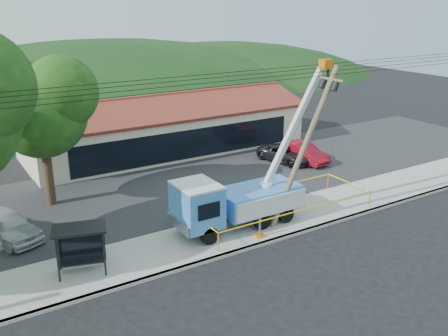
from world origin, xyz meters
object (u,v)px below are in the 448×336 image
car_silver (9,241)px  car_red (302,163)px  bus_shelter (80,238)px  utility_truck (235,199)px  car_dark (285,163)px  leaning_pole (308,138)px

car_silver → car_red: bearing=-16.2°
car_red → bus_shelter: bearing=-165.4°
utility_truck → car_silver: size_ratio=2.06×
car_silver → car_red: 21.38m
bus_shelter → car_dark: size_ratio=0.59×
bus_shelter → car_dark: 19.61m
car_dark → leaning_pole: bearing=-135.8°
bus_shelter → car_dark: (17.87, 7.88, -1.76)m
leaning_pole → car_red: leaning_pole is taller
car_dark → car_red: bearing=-43.5°
utility_truck → leaning_pole: (3.89, -1.08, 3.04)m
utility_truck → car_dark: (9.48, 7.59, -1.70)m
utility_truck → bus_shelter: utility_truck is taller
utility_truck → car_silver: bearing=155.1°
bus_shelter → car_dark: bearing=40.2°
bus_shelter → car_red: (18.99, 7.22, -1.76)m
utility_truck → car_red: (10.60, 6.93, -1.70)m
car_silver → leaning_pole: bearing=-43.9°
leaning_pole → bus_shelter: leaning_pole is taller
utility_truck → car_dark: size_ratio=2.12×
bus_shelter → car_silver: bus_shelter is taller
leaning_pole → car_dark: (5.58, 8.67, -4.74)m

